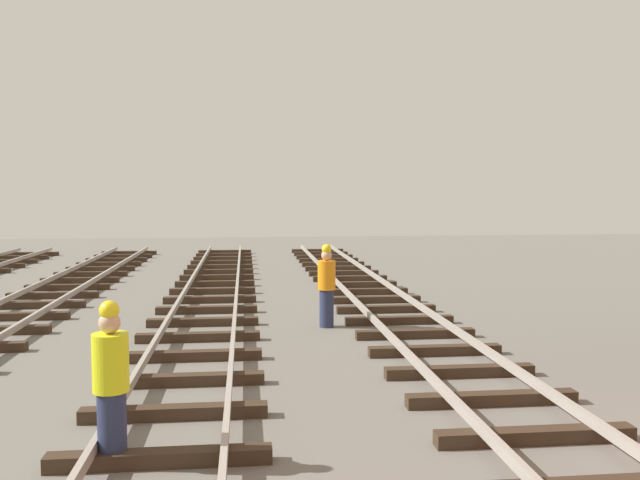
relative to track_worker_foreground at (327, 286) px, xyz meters
The scene contains 2 objects.
track_worker_foreground is the anchor object (origin of this frame).
track_worker_distant 7.90m from the track_worker_foreground, 114.69° to the right, with size 0.40×0.40×1.87m.
Camera 1 is at (-2.14, 1.08, 3.10)m, focal length 37.35 mm.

